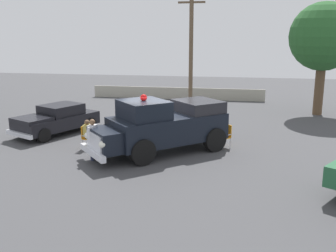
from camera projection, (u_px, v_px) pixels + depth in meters
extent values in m
plane|color=#424244|center=(154.00, 150.00, 17.06)|extent=(60.00, 60.00, 0.00)
cylinder|color=black|center=(143.00, 152.00, 15.06)|extent=(0.99, 0.93, 1.04)
cylinder|color=black|center=(121.00, 140.00, 16.72)|extent=(0.99, 0.93, 1.04)
cylinder|color=black|center=(215.00, 140.00, 16.82)|extent=(0.99, 0.93, 1.04)
cylinder|color=black|center=(189.00, 130.00, 18.49)|extent=(0.99, 0.93, 1.04)
cube|color=black|center=(168.00, 128.00, 16.65)|extent=(5.06, 4.82, 1.10)
cube|color=black|center=(106.00, 140.00, 15.24)|extent=(1.84, 1.91, 0.84)
cube|color=black|center=(144.00, 110.00, 15.86)|extent=(2.53, 2.55, 0.76)
cube|color=#232328|center=(198.00, 107.00, 17.26)|extent=(2.57, 2.59, 0.60)
cube|color=silver|center=(95.00, 142.00, 15.02)|extent=(1.04, 1.16, 0.64)
cube|color=silver|center=(93.00, 153.00, 15.06)|extent=(1.63, 1.81, 0.24)
sphere|color=white|center=(102.00, 145.00, 14.35)|extent=(0.37, 0.37, 0.26)
sphere|color=white|center=(88.00, 135.00, 15.65)|extent=(0.37, 0.37, 0.26)
sphere|color=red|center=(144.00, 98.00, 15.74)|extent=(0.40, 0.40, 0.28)
cylinder|color=black|center=(43.00, 135.00, 18.24)|extent=(0.53, 0.72, 0.68)
cylinder|color=black|center=(23.00, 130.00, 19.19)|extent=(0.53, 0.72, 0.68)
cylinder|color=black|center=(90.00, 124.00, 20.51)|extent=(0.53, 0.72, 0.68)
cylinder|color=black|center=(69.00, 120.00, 21.45)|extent=(0.53, 0.72, 0.68)
cube|color=black|center=(57.00, 122.00, 19.78)|extent=(3.47, 4.56, 0.64)
cube|color=black|center=(32.00, 120.00, 18.56)|extent=(2.09, 1.98, 0.20)
cube|color=black|center=(61.00, 110.00, 19.89)|extent=(2.24, 2.39, 0.56)
cube|color=silver|center=(19.00, 135.00, 18.13)|extent=(1.77, 0.99, 0.20)
cylinder|color=#B7BABF|center=(96.00, 142.00, 17.48)|extent=(0.03, 0.03, 0.44)
cylinder|color=#B7BABF|center=(92.00, 145.00, 17.07)|extent=(0.03, 0.03, 0.44)
cylinder|color=#B7BABF|center=(87.00, 142.00, 17.59)|extent=(0.03, 0.03, 0.44)
cylinder|color=#B7BABF|center=(83.00, 144.00, 17.17)|extent=(0.03, 0.03, 0.44)
cube|color=orange|center=(89.00, 138.00, 17.27)|extent=(0.51, 0.51, 0.04)
cube|color=orange|center=(84.00, 132.00, 17.26)|extent=(0.07, 0.48, 0.56)
cube|color=#B7BABF|center=(91.00, 133.00, 17.46)|extent=(0.44, 0.06, 0.03)
cube|color=#B7BABF|center=(87.00, 136.00, 17.01)|extent=(0.44, 0.06, 0.03)
cylinder|color=#B7BABF|center=(223.00, 145.00, 17.16)|extent=(0.04, 0.04, 0.44)
cylinder|color=#B7BABF|center=(216.00, 142.00, 17.51)|extent=(0.04, 0.04, 0.44)
cylinder|color=#B7BABF|center=(230.00, 143.00, 17.41)|extent=(0.04, 0.04, 0.44)
cylinder|color=#B7BABF|center=(223.00, 141.00, 17.76)|extent=(0.04, 0.04, 0.44)
cube|color=orange|center=(223.00, 138.00, 17.40)|extent=(0.68, 0.68, 0.04)
cube|color=orange|center=(227.00, 131.00, 17.47)|extent=(0.37, 0.36, 0.56)
cube|color=#B7BABF|center=(227.00, 135.00, 17.18)|extent=(0.33, 0.34, 0.03)
cube|color=#B7BABF|center=(220.00, 133.00, 17.55)|extent=(0.33, 0.34, 0.03)
cylinder|color=#383842|center=(96.00, 143.00, 17.36)|extent=(0.14, 0.14, 0.45)
cylinder|color=#383842|center=(94.00, 144.00, 17.17)|extent=(0.14, 0.14, 0.45)
cube|color=#383842|center=(92.00, 137.00, 17.33)|extent=(0.45, 0.18, 0.13)
cube|color=#383842|center=(90.00, 138.00, 17.14)|extent=(0.45, 0.18, 0.13)
cube|color=gold|center=(87.00, 130.00, 17.21)|extent=(0.25, 0.41, 0.54)
sphere|color=brown|center=(87.00, 122.00, 17.12)|extent=(0.23, 0.23, 0.22)
cylinder|color=#2D334C|center=(92.00, 150.00, 15.62)|extent=(0.17, 0.17, 0.88)
cylinder|color=#2D334C|center=(95.00, 148.00, 15.82)|extent=(0.17, 0.17, 0.88)
cube|color=silver|center=(93.00, 132.00, 15.56)|extent=(0.32, 0.45, 0.56)
cylinder|color=silver|center=(89.00, 135.00, 15.32)|extent=(0.11, 0.11, 0.60)
cylinder|color=silver|center=(96.00, 132.00, 15.82)|extent=(0.11, 0.11, 0.60)
sphere|color=brown|center=(92.00, 122.00, 15.46)|extent=(0.26, 0.26, 0.23)
cylinder|color=brown|center=(319.00, 88.00, 24.24)|extent=(0.57, 0.57, 3.35)
sphere|color=#265928|center=(324.00, 36.00, 23.51)|extent=(4.12, 4.12, 4.12)
cylinder|color=brown|center=(191.00, 54.00, 24.80)|extent=(0.26, 0.26, 7.44)
cube|color=brown|center=(192.00, 2.00, 24.08)|extent=(1.70, 0.22, 0.12)
cube|color=#A8A393|center=(177.00, 93.00, 30.20)|extent=(13.31, 0.12, 0.90)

